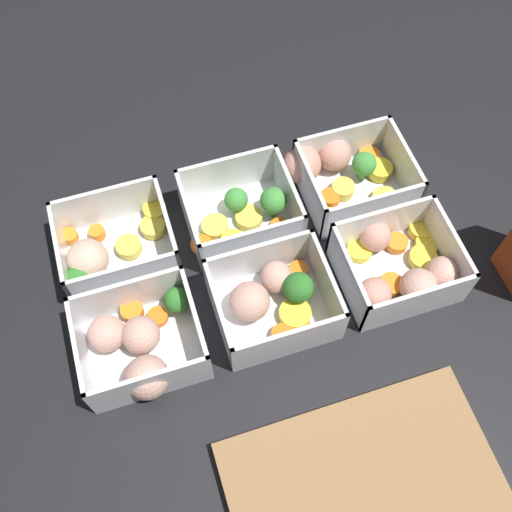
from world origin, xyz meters
TOP-DOWN VIEW (x-y plane):
  - ground_plane at (0.00, 0.00)m, footprint 4.00×4.00m
  - container_near_left at (-0.14, -0.09)m, footprint 0.16×0.14m
  - container_near_center at (-0.00, -0.06)m, footprint 0.15×0.12m
  - container_near_right at (0.17, -0.06)m, footprint 0.15×0.13m
  - container_far_left at (-0.16, 0.07)m, footprint 0.15×0.13m
  - container_far_center at (-0.00, 0.06)m, footprint 0.14×0.12m
  - container_far_right at (0.16, 0.07)m, footprint 0.14×0.14m
  - cutting_board at (-0.03, 0.29)m, footprint 0.28×0.18m

SIDE VIEW (x-z plane):
  - ground_plane at x=0.00m, z-range 0.00..0.00m
  - cutting_board at x=-0.03m, z-range 0.00..0.02m
  - container_far_left at x=-0.16m, z-range -0.01..0.06m
  - container_near_center at x=0.00m, z-range -0.01..0.06m
  - container_near_right at x=0.17m, z-range -0.01..0.06m
  - container_far_center at x=0.00m, z-range -0.01..0.06m
  - container_near_left at x=-0.14m, z-range -0.01..0.06m
  - container_far_right at x=0.16m, z-range -0.01..0.06m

